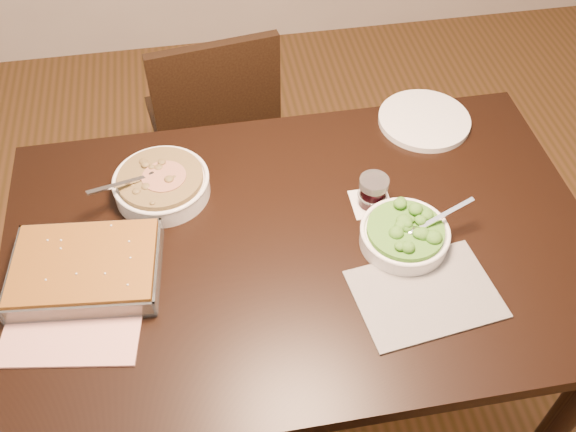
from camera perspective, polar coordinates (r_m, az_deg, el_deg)
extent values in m
plane|color=#4B3215|center=(2.15, 0.91, -14.89)|extent=(4.00, 4.00, 0.00)
cube|color=black|center=(1.53, 1.23, -2.67)|extent=(1.40, 0.90, 0.04)
cube|color=black|center=(1.59, 1.19, -4.25)|extent=(1.26, 0.76, 0.08)
cylinder|color=black|center=(1.86, 23.31, -16.01)|extent=(0.07, 0.07, 0.71)
cylinder|color=black|center=(2.09, -17.94, -3.42)|extent=(0.07, 0.07, 0.71)
cylinder|color=black|center=(2.20, 15.30, 0.93)|extent=(0.07, 0.07, 0.71)
cube|color=#C44238|center=(1.46, -18.50, -8.94)|extent=(0.32, 0.25, 0.01)
cube|color=#222329|center=(1.45, 12.10, -6.79)|extent=(0.33, 0.26, 0.01)
cube|color=white|center=(1.61, 7.41, 1.15)|extent=(0.10, 0.10, 0.00)
cylinder|color=white|center=(1.63, -11.12, 2.57)|extent=(0.24, 0.24, 0.05)
torus|color=white|center=(1.61, -11.26, 3.23)|extent=(0.24, 0.24, 0.01)
cylinder|color=#3C3110|center=(1.61, -11.28, 3.33)|extent=(0.21, 0.21, 0.02)
cube|color=silver|center=(1.58, -13.55, 2.47)|extent=(0.14, 0.08, 0.05)
cylinder|color=maroon|center=(1.60, -10.97, 3.49)|extent=(0.11, 0.11, 0.00)
cylinder|color=white|center=(1.52, 10.26, -1.89)|extent=(0.21, 0.21, 0.04)
torus|color=white|center=(1.50, 10.38, -1.32)|extent=(0.21, 0.21, 0.01)
cylinder|color=#124911|center=(1.50, 10.41, -1.22)|extent=(0.18, 0.18, 0.02)
cube|color=silver|center=(1.52, 12.59, -0.12)|extent=(0.14, 0.04, 0.04)
cube|color=silver|center=(1.52, -17.31, -5.06)|extent=(0.35, 0.27, 0.01)
cube|color=#562E0C|center=(1.50, -17.56, -4.40)|extent=(0.33, 0.25, 0.05)
cube|color=silver|center=(1.57, -16.97, -1.09)|extent=(0.32, 0.04, 0.04)
cube|color=silver|center=(1.43, -18.14, -8.21)|extent=(0.32, 0.04, 0.04)
cube|color=silver|center=(1.47, -11.46, -4.26)|extent=(0.03, 0.24, 0.04)
cube|color=silver|center=(1.55, -23.27, -4.66)|extent=(0.03, 0.24, 0.04)
cylinder|color=black|center=(1.58, 7.52, 1.91)|extent=(0.06, 0.06, 0.06)
cylinder|color=silver|center=(1.55, 7.67, 2.95)|extent=(0.07, 0.07, 0.02)
cylinder|color=silver|center=(1.85, 12.01, 8.34)|extent=(0.25, 0.25, 0.02)
cube|color=black|center=(2.34, -6.87, 8.15)|extent=(0.46, 0.46, 0.04)
cylinder|color=black|center=(2.64, -3.70, 7.69)|extent=(0.03, 0.03, 0.39)
cylinder|color=black|center=(2.40, -1.45, 2.58)|extent=(0.03, 0.03, 0.39)
cylinder|color=black|center=(2.60, -11.03, 5.99)|extent=(0.03, 0.03, 0.39)
cylinder|color=black|center=(2.36, -9.45, 0.64)|extent=(0.03, 0.03, 0.39)
cube|color=black|center=(2.06, -6.24, 9.91)|extent=(0.40, 0.09, 0.43)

